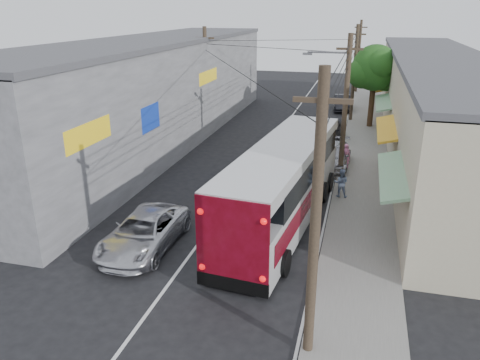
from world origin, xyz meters
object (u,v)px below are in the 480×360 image
at_px(parked_suv, 332,156).
at_px(pedestrian_far, 341,183).
at_px(parked_car_mid, 328,131).
at_px(jeepney, 144,232).
at_px(parked_car_far, 342,103).
at_px(coach_bus, 284,183).
at_px(pedestrian_near, 346,156).

distance_m(parked_suv, pedestrian_far, 4.98).
distance_m(parked_car_mid, pedestrian_far, 11.18).
xyz_separation_m(jeepney, parked_car_far, (6.17, 30.06, -0.01)).
bearing_deg(coach_bus, pedestrian_near, 79.55).
distance_m(jeepney, pedestrian_far, 10.46).
height_order(coach_bus, jeepney, coach_bus).
height_order(parked_car_mid, pedestrian_far, pedestrian_far).
distance_m(parked_suv, parked_car_mid, 6.21).
relative_size(coach_bus, pedestrian_near, 8.48).
height_order(parked_car_far, pedestrian_near, pedestrian_near).
bearing_deg(pedestrian_far, parked_car_mid, -80.49).
distance_m(jeepney, parked_car_mid, 19.36).
height_order(coach_bus, pedestrian_near, coach_bus).
distance_m(parked_car_far, pedestrian_far, 22.68).
relative_size(coach_bus, parked_suv, 2.56).
xyz_separation_m(coach_bus, pedestrian_far, (2.39, 3.47, -1.01)).
height_order(parked_car_mid, pedestrian_near, pedestrian_near).
relative_size(jeepney, pedestrian_far, 3.48).
xyz_separation_m(jeepney, pedestrian_far, (7.38, 7.41, 0.14)).
bearing_deg(jeepney, parked_car_mid, 72.52).
bearing_deg(parked_car_mid, parked_car_far, 91.63).
xyz_separation_m(parked_car_mid, pedestrian_near, (1.60, -6.30, 0.10)).
xyz_separation_m(parked_car_mid, pedestrian_far, (1.60, -11.07, 0.09)).
xyz_separation_m(coach_bus, parked_car_far, (1.18, 26.12, -1.17)).
bearing_deg(parked_car_far, parked_suv, -93.06).
relative_size(jeepney, pedestrian_near, 3.43).
xyz_separation_m(jeepney, pedestrian_near, (7.38, 12.18, 0.16)).
xyz_separation_m(parked_suv, parked_car_mid, (-0.80, 6.16, 0.05)).
bearing_deg(pedestrian_near, pedestrian_far, 96.72).
height_order(parked_car_mid, parked_car_far, parked_car_mid).
xyz_separation_m(jeepney, parked_suv, (6.58, 12.32, 0.01)).
height_order(coach_bus, parked_suv, coach_bus).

